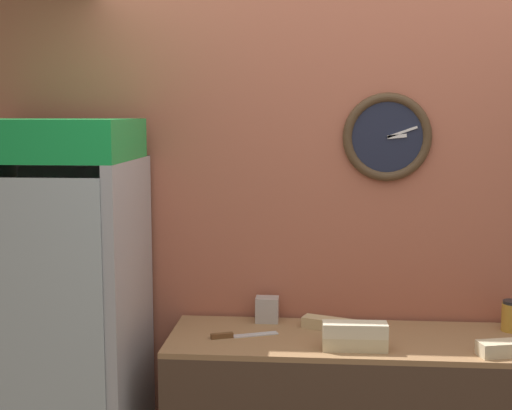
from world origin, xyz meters
TOP-DOWN VIEW (x-y plane):
  - wall_back at (0.00, 1.17)m, footprint 5.20×0.10m
  - beverage_cooler at (-1.36, 0.83)m, footprint 0.70×0.67m
  - sandwich_stack_bottom at (-0.03, 0.67)m, footprint 0.28×0.10m
  - sandwich_stack_middle at (-0.03, 0.67)m, footprint 0.28×0.10m
  - sandwich_flat_left at (0.60, 0.65)m, footprint 0.27×0.15m
  - sandwich_flat_right at (-0.13, 0.95)m, footprint 0.27×0.16m
  - chefs_knife at (-0.56, 0.80)m, footprint 0.30×0.14m
  - condiment_jar at (0.71, 0.99)m, footprint 0.09×0.09m
  - napkin_dispenser at (-0.43, 1.05)m, footprint 0.11×0.09m

SIDE VIEW (x-z plane):
  - chefs_knife at x=-0.56m, z-range 0.92..0.94m
  - sandwich_flat_right at x=-0.13m, z-range 0.92..0.97m
  - sandwich_stack_bottom at x=-0.03m, z-range 0.92..0.98m
  - sandwich_flat_left at x=0.60m, z-range 0.92..0.98m
  - napkin_dispenser at x=-0.43m, z-range 0.92..1.04m
  - condiment_jar at x=0.71m, z-range 0.92..1.07m
  - sandwich_stack_middle at x=-0.03m, z-range 0.98..1.04m
  - beverage_cooler at x=-1.36m, z-range 0.08..1.99m
  - wall_back at x=0.00m, z-range 0.01..2.71m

